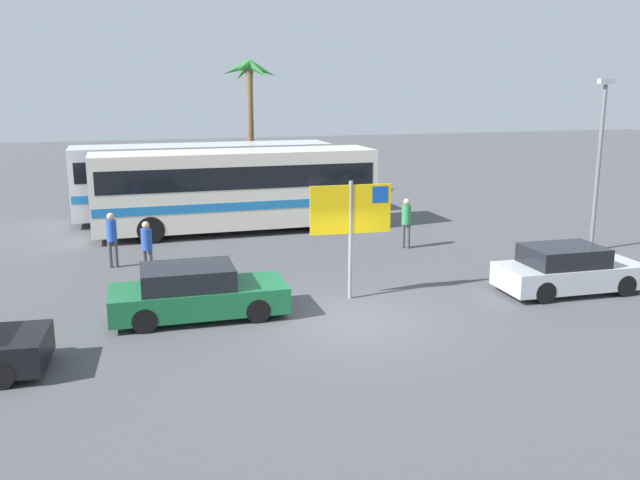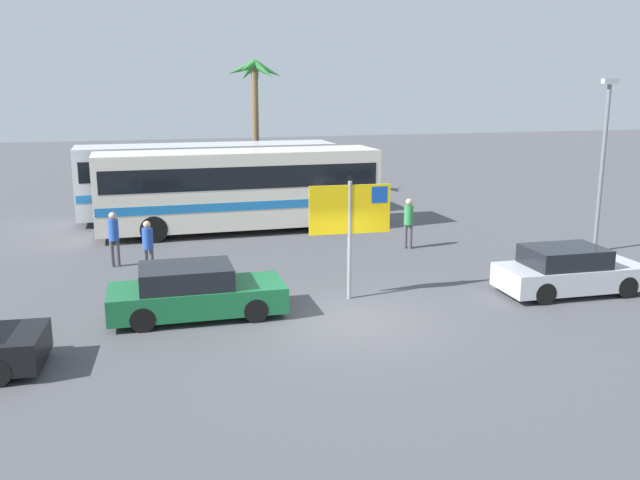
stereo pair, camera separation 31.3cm
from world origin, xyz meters
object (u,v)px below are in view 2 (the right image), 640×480
bus_rear_coach (208,177)px  car_silver (569,271)px  pedestrian_near_sign (148,243)px  pedestrian_by_bus (408,219)px  bus_front_coach (239,186)px  car_green (194,292)px  pedestrian_crossing_lot (114,235)px  ferry_sign (352,214)px

bus_rear_coach → car_silver: (8.23, -13.89, -1.15)m
bus_rear_coach → pedestrian_near_sign: bearing=-108.0°
pedestrian_near_sign → pedestrian_by_bus: 8.99m
bus_front_coach → pedestrian_near_sign: (-3.70, -5.60, -0.79)m
car_silver → pedestrian_by_bus: size_ratio=2.28×
bus_front_coach → car_silver: bearing=-55.2°
car_green → pedestrian_crossing_lot: (-1.96, 5.52, 0.41)m
ferry_sign → car_silver: (5.93, -1.21, -1.69)m
bus_rear_coach → pedestrian_crossing_lot: bus_rear_coach is taller
car_silver → pedestrian_crossing_lot: (-12.10, 6.39, 0.41)m
ferry_sign → pedestrian_near_sign: 6.58m
car_green → car_silver: size_ratio=1.07×
pedestrian_near_sign → pedestrian_crossing_lot: (-1.00, 1.34, 0.05)m
bus_rear_coach → ferry_sign: bearing=-79.7°
car_silver → bus_front_coach: bearing=126.9°
bus_rear_coach → ferry_sign: ferry_sign is taller
bus_front_coach → pedestrian_crossing_lot: 6.39m
bus_rear_coach → pedestrian_crossing_lot: bearing=-117.3°
car_green → pedestrian_crossing_lot: pedestrian_crossing_lot is taller
pedestrian_near_sign → pedestrian_by_bus: size_ratio=0.95×
bus_rear_coach → ferry_sign: size_ratio=3.39×
ferry_sign → pedestrian_crossing_lot: 8.16m
pedestrian_near_sign → car_silver: bearing=88.8°
car_silver → pedestrian_near_sign: (-11.10, 5.06, 0.36)m
bus_rear_coach → pedestrian_by_bus: bearing=-52.0°
bus_front_coach → pedestrian_crossing_lot: (-4.70, -4.26, -0.74)m
bus_front_coach → pedestrian_by_bus: bus_front_coach is taller
bus_front_coach → car_green: size_ratio=2.50×
bus_front_coach → pedestrian_near_sign: bearing=-123.4°
bus_rear_coach → ferry_sign: (2.30, -12.68, 0.54)m
car_green → pedestrian_by_bus: size_ratio=2.43×
bus_rear_coach → ferry_sign: 12.90m
car_silver → pedestrian_near_sign: 12.20m
car_green → car_silver: bearing=-3.6°
car_silver → pedestrian_by_bus: pedestrian_by_bus is taller
ferry_sign → pedestrian_crossing_lot: bearing=143.1°
pedestrian_by_bus → car_green: bearing=156.4°
car_green → bus_rear_coach: bearing=83.0°
ferry_sign → car_green: 4.55m
pedestrian_near_sign → bus_rear_coach: bearing=-174.7°
bus_rear_coach → pedestrian_crossing_lot: (-3.87, -7.50, -0.74)m
car_green → pedestrian_by_bus: (7.97, 5.26, 0.42)m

